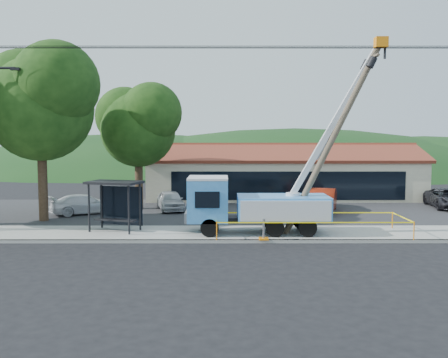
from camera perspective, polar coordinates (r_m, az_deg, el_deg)
ground at (r=22.82m, az=2.52°, el=-8.41°), size 120.00×120.00×0.00m
curb at (r=24.84m, az=2.29°, el=-7.12°), size 60.00×0.25×0.15m
sidewalk at (r=26.70m, az=2.12°, el=-6.27°), size 60.00×4.00×0.15m
parking_lot at (r=34.58m, az=1.61°, el=-3.72°), size 60.00×12.00×0.10m
strip_mall at (r=42.59m, az=6.68°, el=0.37°), size 22.50×8.53×4.67m
tree_west_near at (r=32.18m, az=-20.28°, el=8.67°), size 7.56×6.72×10.80m
tree_lot at (r=35.68m, az=-9.80°, el=6.40°), size 6.30×5.60×8.94m
hill_west at (r=78.60m, az=-10.34°, el=1.06°), size 78.40×56.00×28.00m
hill_center at (r=78.13m, az=8.01°, el=1.07°), size 89.60×64.00×32.00m
hill_east at (r=83.34m, az=21.76°, el=1.00°), size 72.80×52.00×26.00m
utility_truck at (r=26.34m, az=3.43°, el=-2.66°), size 10.32×4.00×10.12m
leaning_pole at (r=26.62m, az=12.77°, el=5.50°), size 5.05×1.89×10.01m
bus_shelter at (r=27.54m, az=-12.22°, el=-1.71°), size 3.16×2.45×2.69m
caution_tape at (r=26.57m, az=9.79°, el=-4.73°), size 9.78×3.20×0.92m
car_silver at (r=35.03m, az=-6.12°, el=-3.72°), size 2.55×4.28×1.37m
car_red at (r=34.79m, az=11.17°, el=-3.84°), size 2.88×5.04×1.57m
car_white at (r=34.45m, az=-15.61°, el=-4.02°), size 4.79×3.80×1.30m
car_dark at (r=39.31m, az=24.17°, el=-3.18°), size 2.88×5.24×1.39m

